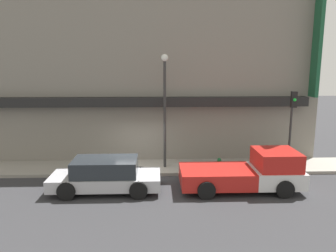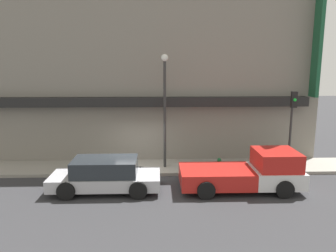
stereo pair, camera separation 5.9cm
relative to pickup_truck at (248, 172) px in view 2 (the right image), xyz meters
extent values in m
plane|color=#2D2D30|center=(-4.94, 1.78, -0.78)|extent=(80.00, 80.00, 0.00)
cube|color=gray|center=(-4.94, 2.98, -0.70)|extent=(36.00, 2.40, 0.16)
cube|color=gray|center=(-4.94, 5.68, 4.35)|extent=(19.80, 3.00, 10.26)
cube|color=black|center=(-4.94, 3.88, 2.70)|extent=(18.22, 0.60, 0.50)
cube|color=#195133|center=(4.46, 3.78, 6.40)|extent=(0.20, 0.80, 6.90)
cube|color=silver|center=(1.20, 0.00, -0.17)|extent=(2.12, 2.09, 0.72)
cube|color=#B21E19|center=(1.20, 0.00, 0.58)|extent=(1.80, 1.93, 0.79)
cube|color=#B21E19|center=(-1.45, 0.00, -0.17)|extent=(3.18, 2.09, 0.72)
cylinder|color=black|center=(1.25, 1.05, -0.40)|extent=(0.76, 0.22, 0.76)
cylinder|color=black|center=(1.25, -1.05, -0.40)|extent=(0.76, 0.22, 0.76)
cylinder|color=black|center=(-2.03, 1.05, -0.40)|extent=(0.76, 0.22, 0.76)
cylinder|color=black|center=(-2.03, -1.05, -0.40)|extent=(0.76, 0.22, 0.76)
cube|color=#ADADB2|center=(-6.31, 0.00, -0.29)|extent=(4.76, 1.88, 0.53)
cube|color=#23282D|center=(-6.31, 0.00, 0.32)|extent=(2.76, 1.70, 0.70)
cylinder|color=black|center=(-4.83, 0.94, -0.40)|extent=(0.76, 0.22, 0.76)
cylinder|color=black|center=(-4.83, -0.94, -0.40)|extent=(0.76, 0.22, 0.76)
cylinder|color=black|center=(-7.78, 0.94, -0.40)|extent=(0.76, 0.22, 0.76)
cylinder|color=black|center=(-7.78, -0.94, -0.40)|extent=(0.76, 0.22, 0.76)
cylinder|color=#196633|center=(-0.86, 2.33, -0.40)|extent=(0.21, 0.21, 0.44)
sphere|color=#196633|center=(-0.86, 2.33, -0.12)|extent=(0.20, 0.20, 0.20)
cylinder|color=#2D2D2D|center=(-3.65, 2.81, 2.11)|extent=(0.14, 0.14, 5.45)
sphere|color=silver|center=(-3.65, 2.81, 5.02)|extent=(0.36, 0.36, 0.36)
cylinder|color=#2D2D2D|center=(2.79, 2.48, 1.37)|extent=(0.12, 0.12, 3.98)
cube|color=black|center=(2.79, 2.32, 2.96)|extent=(0.28, 0.20, 0.80)
sphere|color=green|center=(2.79, 2.20, 2.96)|extent=(0.16, 0.16, 0.16)
camera|label=1|loc=(-4.07, -13.71, 4.74)|focal=35.00mm
camera|label=2|loc=(-4.01, -13.71, 4.74)|focal=35.00mm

